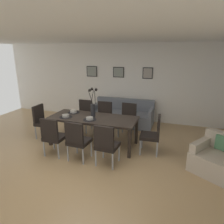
# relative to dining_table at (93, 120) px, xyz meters

# --- Properties ---
(ground_plane) EXTENTS (9.00, 9.00, 0.00)m
(ground_plane) POSITION_rel_dining_table_xyz_m (0.14, -0.94, -0.67)
(ground_plane) COLOR tan
(back_wall_panel) EXTENTS (9.00, 0.10, 2.60)m
(back_wall_panel) POSITION_rel_dining_table_xyz_m (0.14, 2.31, 0.63)
(back_wall_panel) COLOR white
(back_wall_panel) RESTS_ON ground
(ceiling_panel) EXTENTS (9.00, 7.20, 0.08)m
(ceiling_panel) POSITION_rel_dining_table_xyz_m (0.14, -0.54, 1.97)
(ceiling_panel) COLOR white
(dining_table) EXTENTS (2.20, 0.90, 0.74)m
(dining_table) POSITION_rel_dining_table_xyz_m (0.00, 0.00, 0.00)
(dining_table) COLOR black
(dining_table) RESTS_ON ground
(dining_chair_near_left) EXTENTS (0.45, 0.45, 0.92)m
(dining_chair_near_left) POSITION_rel_dining_table_xyz_m (-0.63, -0.83, -0.16)
(dining_chair_near_left) COLOR black
(dining_chair_near_left) RESTS_ON ground
(dining_chair_near_right) EXTENTS (0.46, 0.46, 0.92)m
(dining_chair_near_right) POSITION_rel_dining_table_xyz_m (-0.67, 0.85, -0.16)
(dining_chair_near_right) COLOR black
(dining_chair_near_right) RESTS_ON ground
(dining_chair_far_left) EXTENTS (0.46, 0.46, 0.92)m
(dining_chair_far_left) POSITION_rel_dining_table_xyz_m (-0.00, -0.86, -0.16)
(dining_chair_far_left) COLOR black
(dining_chair_far_left) RESTS_ON ground
(dining_chair_far_right) EXTENTS (0.45, 0.45, 0.92)m
(dining_chair_far_right) POSITION_rel_dining_table_xyz_m (-0.03, 0.83, -0.16)
(dining_chair_far_right) COLOR black
(dining_chair_far_right) RESTS_ON ground
(dining_chair_mid_left) EXTENTS (0.47, 0.47, 0.92)m
(dining_chair_mid_left) POSITION_rel_dining_table_xyz_m (0.66, -0.86, -0.16)
(dining_chair_mid_left) COLOR black
(dining_chair_mid_left) RESTS_ON ground
(dining_chair_mid_right) EXTENTS (0.46, 0.46, 0.92)m
(dining_chair_mid_right) POSITION_rel_dining_table_xyz_m (0.68, 0.88, -0.16)
(dining_chair_mid_right) COLOR black
(dining_chair_mid_right) RESTS_ON ground
(dining_chair_head_west) EXTENTS (0.44, 0.44, 0.92)m
(dining_chair_head_west) POSITION_rel_dining_table_xyz_m (-1.52, -0.01, -0.16)
(dining_chair_head_west) COLOR black
(dining_chair_head_west) RESTS_ON ground
(dining_chair_head_east) EXTENTS (0.47, 0.47, 0.92)m
(dining_chair_head_east) POSITION_rel_dining_table_xyz_m (1.51, 0.01, -0.16)
(dining_chair_head_east) COLOR black
(dining_chair_head_east) RESTS_ON ground
(centerpiece_vase) EXTENTS (0.21, 0.23, 0.73)m
(centerpiece_vase) POSITION_rel_dining_table_xyz_m (0.00, 0.00, 0.35)
(centerpiece_vase) COLOR #232326
(centerpiece_vase) RESTS_ON dining_table
(placemat_near_left) EXTENTS (0.32, 0.32, 0.01)m
(placemat_near_left) POSITION_rel_dining_table_xyz_m (-0.66, -0.20, 0.07)
(placemat_near_left) COLOR black
(placemat_near_left) RESTS_ON dining_table
(bowl_near_left) EXTENTS (0.17, 0.17, 0.07)m
(bowl_near_left) POSITION_rel_dining_table_xyz_m (-0.66, -0.20, 0.11)
(bowl_near_left) COLOR #B2ADA3
(bowl_near_left) RESTS_ON dining_table
(placemat_near_right) EXTENTS (0.32, 0.32, 0.01)m
(placemat_near_right) POSITION_rel_dining_table_xyz_m (-0.66, 0.20, 0.07)
(placemat_near_right) COLOR black
(placemat_near_right) RESTS_ON dining_table
(bowl_near_right) EXTENTS (0.17, 0.17, 0.07)m
(bowl_near_right) POSITION_rel_dining_table_xyz_m (-0.66, 0.20, 0.11)
(bowl_near_right) COLOR #B2ADA3
(bowl_near_right) RESTS_ON dining_table
(placemat_far_left) EXTENTS (0.32, 0.32, 0.01)m
(placemat_far_left) POSITION_rel_dining_table_xyz_m (0.00, -0.20, 0.07)
(placemat_far_left) COLOR black
(placemat_far_left) RESTS_ON dining_table
(bowl_far_left) EXTENTS (0.17, 0.17, 0.07)m
(bowl_far_left) POSITION_rel_dining_table_xyz_m (0.00, -0.20, 0.11)
(bowl_far_left) COLOR #B2ADA3
(bowl_far_left) RESTS_ON dining_table
(sofa) EXTENTS (1.98, 0.84, 0.80)m
(sofa) POSITION_rel_dining_table_xyz_m (0.30, 1.76, -0.39)
(sofa) COLOR slate
(sofa) RESTS_ON ground
(armchair) EXTENTS (1.11, 1.11, 0.75)m
(armchair) POSITION_rel_dining_table_xyz_m (2.83, -0.37, -0.38)
(armchair) COLOR #B7A893
(armchair) RESTS_ON ground
(framed_picture_left) EXTENTS (0.39, 0.03, 0.36)m
(framed_picture_left) POSITION_rel_dining_table_xyz_m (-0.99, 2.24, 0.98)
(framed_picture_left) COLOR black
(framed_picture_center) EXTENTS (0.38, 0.03, 0.35)m
(framed_picture_center) POSITION_rel_dining_table_xyz_m (0.00, 2.24, 0.98)
(framed_picture_center) COLOR black
(framed_picture_right) EXTENTS (0.33, 0.03, 0.37)m
(framed_picture_right) POSITION_rel_dining_table_xyz_m (0.99, 2.24, 0.98)
(framed_picture_right) COLOR black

